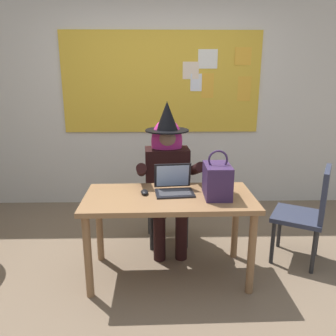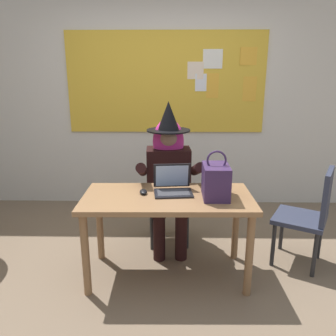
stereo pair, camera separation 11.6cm
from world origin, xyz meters
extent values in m
plane|color=#75604C|center=(0.00, 0.00, 0.00)|extent=(24.00, 24.00, 0.00)
cube|color=silver|center=(0.00, 1.84, 1.37)|extent=(6.39, 0.10, 2.73)
cube|color=gold|center=(0.00, 1.78, 1.55)|extent=(2.40, 0.02, 1.20)
cube|color=white|center=(0.55, 1.77, 1.83)|extent=(0.24, 0.01, 0.22)
cube|color=#F4E0C6|center=(0.35, 1.77, 1.69)|extent=(0.19, 0.01, 0.20)
cube|color=gold|center=(0.98, 1.77, 1.86)|extent=(0.20, 0.01, 0.20)
cube|color=white|center=(0.45, 1.77, 1.55)|extent=(0.19, 0.01, 0.21)
cube|color=gold|center=(0.56, 1.77, 1.52)|extent=(0.15, 0.01, 0.29)
cube|color=gold|center=(1.01, 1.77, 1.48)|extent=(0.16, 0.01, 0.29)
cube|color=#8E6642|center=(0.05, 0.10, 0.70)|extent=(1.37, 0.67, 0.04)
cylinder|color=#8E6642|center=(-0.56, -0.17, 0.34)|extent=(0.06, 0.06, 0.68)
cylinder|color=#8E6642|center=(0.67, -0.15, 0.34)|extent=(0.06, 0.06, 0.68)
cylinder|color=#8E6642|center=(-0.57, 0.36, 0.34)|extent=(0.06, 0.06, 0.68)
cylinder|color=#8E6642|center=(0.67, 0.38, 0.34)|extent=(0.06, 0.06, 0.68)
cube|color=black|center=(0.05, 0.71, 0.43)|extent=(0.46, 0.46, 0.04)
cube|color=black|center=(0.03, 0.90, 0.67)|extent=(0.38, 0.07, 0.45)
cylinder|color=#262628|center=(0.23, 0.56, 0.20)|extent=(0.04, 0.04, 0.41)
cylinder|color=#262628|center=(-0.11, 0.53, 0.20)|extent=(0.04, 0.04, 0.41)
cylinder|color=#262628|center=(0.20, 0.90, 0.20)|extent=(0.04, 0.04, 0.41)
cylinder|color=#262628|center=(-0.14, 0.87, 0.20)|extent=(0.04, 0.04, 0.41)
cylinder|color=black|center=(0.17, 0.36, 0.22)|extent=(0.11, 0.11, 0.45)
cylinder|color=black|center=(-0.03, 0.35, 0.22)|extent=(0.11, 0.11, 0.45)
cylinder|color=black|center=(0.16, 0.53, 0.48)|extent=(0.17, 0.43, 0.15)
cylinder|color=black|center=(-0.04, 0.52, 0.48)|extent=(0.17, 0.43, 0.15)
cube|color=black|center=(0.05, 0.73, 0.71)|extent=(0.43, 0.28, 0.52)
cylinder|color=black|center=(0.31, 0.52, 0.82)|extent=(0.12, 0.47, 0.24)
cylinder|color=black|center=(-0.19, 0.49, 0.82)|extent=(0.12, 0.47, 0.24)
sphere|color=#A37A60|center=(0.05, 0.73, 1.07)|extent=(0.20, 0.20, 0.20)
ellipsoid|color=#D82D8C|center=(0.05, 0.76, 1.03)|extent=(0.31, 0.24, 0.44)
cylinder|color=black|center=(0.05, 0.73, 1.14)|extent=(0.41, 0.41, 0.01)
cone|color=black|center=(0.05, 0.73, 1.28)|extent=(0.21, 0.21, 0.27)
cube|color=black|center=(0.10, 0.15, 0.72)|extent=(0.33, 0.25, 0.01)
cube|color=#333338|center=(0.10, 0.15, 0.73)|extent=(0.27, 0.18, 0.00)
cube|color=black|center=(0.09, 0.28, 0.84)|extent=(0.31, 0.08, 0.21)
cube|color=#99B7E0|center=(0.09, 0.27, 0.83)|extent=(0.27, 0.07, 0.19)
ellipsoid|color=black|center=(-0.15, 0.15, 0.73)|extent=(0.08, 0.11, 0.03)
cube|color=#38234C|center=(0.43, 0.09, 0.85)|extent=(0.20, 0.30, 0.26)
torus|color=#38234C|center=(0.43, 0.09, 1.02)|extent=(0.16, 0.02, 0.16)
cube|color=#2D3347|center=(1.21, 0.33, 0.43)|extent=(0.57, 0.57, 0.04)
cube|color=#2D3347|center=(1.38, 0.24, 0.67)|extent=(0.22, 0.35, 0.45)
cylinder|color=#262628|center=(0.98, 0.26, 0.20)|extent=(0.04, 0.04, 0.41)
cylinder|color=#262628|center=(1.15, 0.56, 0.20)|extent=(0.04, 0.04, 0.41)
cylinder|color=#262628|center=(1.28, 0.10, 0.20)|extent=(0.04, 0.04, 0.41)
cylinder|color=#262628|center=(1.45, 0.39, 0.20)|extent=(0.04, 0.04, 0.41)
camera|label=1|loc=(-0.01, -2.40, 1.66)|focal=35.70mm
camera|label=2|loc=(0.10, -2.40, 1.66)|focal=35.70mm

